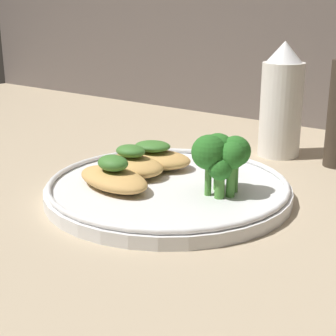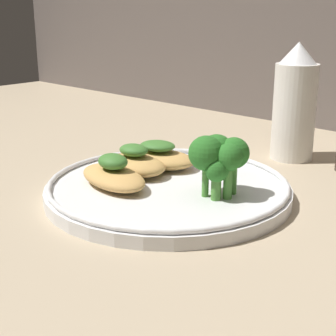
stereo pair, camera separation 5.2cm
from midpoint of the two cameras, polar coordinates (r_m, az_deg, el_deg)
The scene contains 7 objects.
ground_plane at distance 59.15cm, azimuth 2.51°, elevation -3.64°, with size 180.00×180.00×1.00cm, color tan.
plate at distance 58.63cm, azimuth 2.53°, elevation -2.28°, with size 27.91×27.91×2.00cm.
grilled_meat_front at distance 57.71cm, azimuth -3.54°, elevation -0.82°, with size 10.86×7.18×3.74cm.
grilled_meat_middle at distance 61.37cm, azimuth -1.64°, elevation 0.42°, with size 8.89×6.60×3.75cm.
grilled_meat_back at distance 64.25cm, azimuth 1.14°, elevation 1.17°, with size 11.22×9.14×3.44cm.
broccoli_bunch at distance 54.59cm, azimuth 8.39°, elevation 1.25°, with size 5.63×6.12×6.65cm.
sauce_bottle at distance 74.43cm, azimuth 15.83°, elevation 6.79°, with size 5.93×5.93×16.25cm.
Camera 2 is at (37.52, -40.44, 21.00)cm, focal length 55.00 mm.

